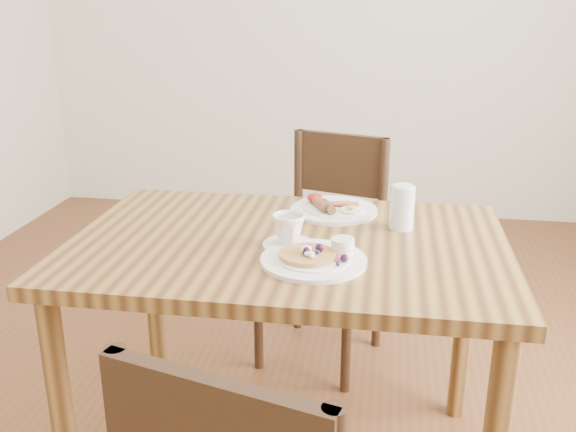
% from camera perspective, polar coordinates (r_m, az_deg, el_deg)
% --- Properties ---
extents(dining_table, '(1.20, 0.80, 0.75)m').
position_cam_1_polar(dining_table, '(1.81, 0.00, -5.06)').
color(dining_table, olive).
rests_on(dining_table, ground).
extents(chair_far, '(0.52, 0.52, 0.88)m').
position_cam_1_polar(chair_far, '(2.50, 3.45, -1.99)').
color(chair_far, '#321C12').
rests_on(chair_far, ground).
extents(pancake_plate, '(0.27, 0.27, 0.06)m').
position_cam_1_polar(pancake_plate, '(1.62, 2.48, -3.68)').
color(pancake_plate, white).
rests_on(pancake_plate, dining_table).
extents(breakfast_plate, '(0.27, 0.27, 0.04)m').
position_cam_1_polar(breakfast_plate, '(2.00, 3.97, 0.67)').
color(breakfast_plate, white).
rests_on(breakfast_plate, dining_table).
extents(teacup_saucer, '(0.14, 0.14, 0.09)m').
position_cam_1_polar(teacup_saucer, '(1.71, 0.05, -1.42)').
color(teacup_saucer, white).
rests_on(teacup_saucer, dining_table).
extents(water_glass, '(0.07, 0.07, 0.13)m').
position_cam_1_polar(water_glass, '(1.87, 10.12, 0.76)').
color(water_glass, silver).
rests_on(water_glass, dining_table).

